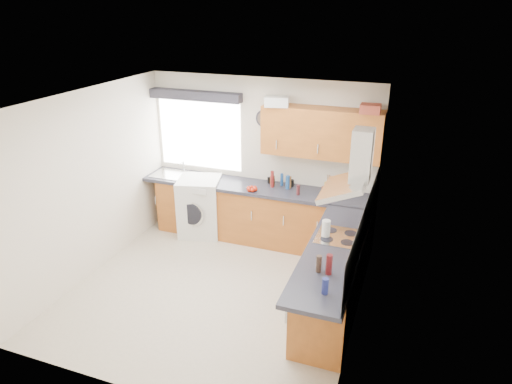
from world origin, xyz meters
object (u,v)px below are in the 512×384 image
at_px(oven, 336,272).
at_px(extractor_hood, 353,170).
at_px(upper_cabinets, 321,133).
at_px(washing_machine, 200,206).

height_order(oven, extractor_hood, extractor_hood).
bearing_deg(oven, upper_cabinets, 112.54).
xyz_separation_m(oven, upper_cabinets, (-0.55, 1.32, 1.38)).
xyz_separation_m(oven, washing_machine, (-2.40, 1.10, 0.05)).
height_order(oven, washing_machine, washing_machine).
xyz_separation_m(extractor_hood, washing_machine, (-2.50, 1.10, -1.30)).
relative_size(extractor_hood, upper_cabinets, 0.46).
height_order(upper_cabinets, washing_machine, upper_cabinets).
xyz_separation_m(upper_cabinets, washing_machine, (-1.85, -0.23, -1.33)).
bearing_deg(oven, extractor_hood, -0.00).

